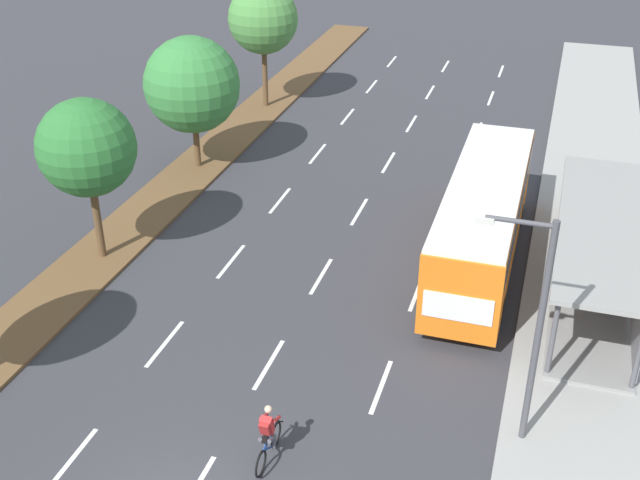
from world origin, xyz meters
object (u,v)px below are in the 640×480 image
object	(u,v)px
bus_shelter	(608,254)
bus	(483,214)
median_tree_fourth	(263,19)
cyclist	(268,437)
median_tree_second	(87,148)
median_tree_third	(192,85)
streetlight	(533,319)

from	to	relation	value
bus_shelter	bus	xyz separation A→B (m)	(-4.28, 1.25, 0.20)
median_tree_fourth	cyclist	bearing A→B (deg)	-69.08
bus_shelter	median_tree_second	size ratio (longest dim) A/B	1.73
median_tree_second	median_tree_third	distance (m)	8.64
median_tree_second	median_tree_third	size ratio (longest dim) A/B	1.01
bus	median_tree_second	bearing A→B (deg)	-164.37
bus	cyclist	world-z (taller)	bus
bus	median_tree_second	xyz separation A→B (m)	(-13.41, -3.75, 2.35)
bus_shelter	cyclist	world-z (taller)	bus_shelter
bus	median_tree_third	size ratio (longest dim) A/B	1.89
bus	median_tree_third	bearing A→B (deg)	160.17
cyclist	streetlight	size ratio (longest dim) A/B	0.28
bus_shelter	bus	distance (m)	4.46
bus_shelter	cyclist	distance (m)	13.22
bus_shelter	median_tree_fourth	distance (m)	23.27
bus_shelter	bus	world-z (taller)	bus
median_tree_second	streetlight	size ratio (longest dim) A/B	0.93
streetlight	median_tree_third	bearing A→B (deg)	138.65
bus	bus_shelter	bearing A→B (deg)	-16.32
bus_shelter	bus	bearing A→B (deg)	163.68
bus	streetlight	bearing A→B (deg)	-76.36
bus_shelter	median_tree_third	size ratio (longest dim) A/B	1.75
median_tree_fourth	bus	bearing A→B (deg)	-45.11
bus	median_tree_third	distance (m)	14.51
bus	median_tree_second	world-z (taller)	median_tree_second
median_tree_second	streetlight	distance (m)	16.42
cyclist	median_tree_third	size ratio (longest dim) A/B	0.30
bus_shelter	median_tree_fourth	size ratio (longest dim) A/B	1.59
median_tree_third	cyclist	bearing A→B (deg)	-59.60
bus_shelter	streetlight	world-z (taller)	streetlight
cyclist	median_tree_third	xyz separation A→B (m)	(-9.68, 16.49, 3.18)
streetlight	median_tree_second	bearing A→B (deg)	161.59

